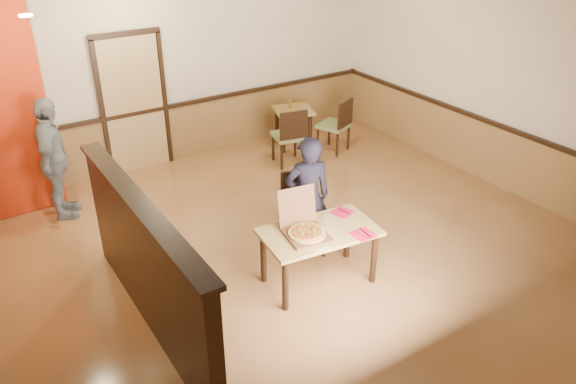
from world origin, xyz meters
name	(u,v)px	position (x,y,z in m)	size (l,w,h in m)	color
floor	(305,254)	(0.00, 0.00, 0.00)	(7.00, 7.00, 0.00)	#AE7443
ceiling	(309,18)	(0.00, 0.00, 2.80)	(7.00, 7.00, 0.00)	black
wall_back	(180,74)	(0.00, 3.50, 1.40)	(7.00, 7.00, 0.00)	beige
wall_right	(512,94)	(3.50, 0.00, 1.40)	(7.00, 7.00, 0.00)	beige
wainscot_back	(186,131)	(0.00, 3.47, 0.45)	(7.00, 0.04, 0.90)	olive
chair_rail_back	(184,104)	(0.00, 3.45, 0.92)	(7.00, 0.06, 0.06)	black
wainscot_right	(499,157)	(3.47, 0.00, 0.45)	(0.04, 7.00, 0.90)	olive
chair_rail_right	(503,127)	(3.45, 0.00, 0.92)	(0.06, 7.00, 0.06)	black
back_door	(134,105)	(-0.80, 3.46, 1.05)	(0.90, 0.06, 2.10)	tan
booth_partition	(147,265)	(-2.00, -0.20, 0.74)	(0.20, 3.10, 1.44)	black
spot_a	(26,15)	(-2.30, 1.80, 2.78)	(0.14, 0.14, 0.02)	beige
main_table	(319,239)	(-0.18, -0.52, 0.57)	(1.33, 0.86, 0.67)	#B18F4A
diner_chair	(302,209)	(0.07, 0.17, 0.54)	(0.62, 0.62, 0.98)	olive
side_chair_left	(290,134)	(1.26, 2.26, 0.52)	(0.56, 0.56, 0.95)	olive
side_chair_right	(337,123)	(2.20, 2.26, 0.51)	(0.60, 0.60, 0.93)	olive
side_table	(293,119)	(1.72, 2.88, 0.50)	(0.78, 0.78, 0.67)	#B18F4A
diner	(307,198)	(0.03, 0.02, 0.76)	(0.56, 0.37, 1.52)	black
passerby	(54,160)	(-2.21, 2.56, 0.83)	(0.98, 0.41, 1.66)	gray
pizza_box	(305,230)	(-0.36, -0.50, 0.73)	(0.51, 0.57, 0.46)	brown
pizza	(307,233)	(-0.36, -0.55, 0.72)	(0.40, 0.40, 0.03)	#E4AD52
napkin_near	(363,234)	(0.16, -0.84, 0.67)	(0.23, 0.23, 0.01)	red
napkin_far	(342,212)	(0.26, -0.35, 0.67)	(0.26, 0.26, 0.01)	red
condiment	(290,104)	(1.71, 2.94, 0.74)	(0.06, 0.06, 0.14)	#8A6119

